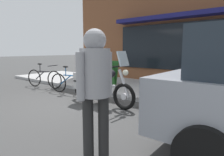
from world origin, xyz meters
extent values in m
plane|color=#3C3C3C|center=(0.00, 0.00, 0.00)|extent=(80.00, 80.00, 0.00)
torus|color=black|center=(1.49, 0.39, 0.32)|extent=(0.65, 0.10, 0.65)
cylinder|color=silver|center=(1.49, 0.39, 0.32)|extent=(0.16, 0.06, 0.16)
torus|color=black|center=(0.02, 0.40, 0.32)|extent=(0.65, 0.10, 0.65)
cylinder|color=silver|center=(0.02, 0.40, 0.32)|extent=(0.16, 0.06, 0.16)
cube|color=silver|center=(0.70, 0.39, 0.37)|extent=(0.44, 0.30, 0.32)
cylinder|color=silver|center=(0.75, 0.39, 0.54)|extent=(0.96, 0.07, 0.06)
ellipsoid|color=black|center=(0.95, 0.39, 0.84)|extent=(0.52, 0.28, 0.26)
cube|color=black|center=(0.53, 0.39, 0.78)|extent=(0.60, 0.24, 0.11)
cube|color=black|center=(0.20, 0.40, 0.76)|extent=(0.28, 0.22, 0.18)
cylinder|color=silver|center=(1.49, 0.39, 0.64)|extent=(0.35, 0.07, 0.67)
cylinder|color=black|center=(1.37, 0.39, 1.04)|extent=(0.04, 0.62, 0.04)
cube|color=silver|center=(1.45, 0.39, 1.22)|extent=(0.15, 0.32, 0.35)
sphere|color=#EAEACC|center=(1.53, 0.38, 0.90)|extent=(0.14, 0.14, 0.14)
cube|color=#B3B3B3|center=(0.25, 0.15, 0.60)|extent=(0.44, 0.20, 0.44)
cube|color=black|center=(0.25, 0.04, 0.60)|extent=(0.37, 0.02, 0.03)
ellipsoid|color=black|center=(0.25, 0.39, 0.94)|extent=(0.48, 0.32, 0.28)
torus|color=black|center=(-0.38, 0.79, 0.32)|extent=(0.64, 0.17, 0.64)
torus|color=black|center=(-1.39, 0.59, 0.32)|extent=(0.64, 0.17, 0.64)
cylinder|color=#1E5999|center=(-0.88, 0.69, 0.60)|extent=(0.56, 0.15, 0.04)
cylinder|color=#1E5999|center=(-1.08, 0.65, 0.44)|extent=(0.44, 0.12, 0.32)
cylinder|color=#1E5999|center=(-1.06, 0.65, 0.72)|extent=(0.03, 0.03, 0.30)
ellipsoid|color=black|center=(-1.06, 0.65, 0.88)|extent=(0.24, 0.14, 0.06)
cylinder|color=#1E5999|center=(-0.43, 0.78, 0.84)|extent=(0.12, 0.48, 0.03)
cylinder|color=black|center=(3.70, -1.22, 0.33)|extent=(0.66, 0.22, 0.66)
cylinder|color=#262626|center=(2.39, -1.65, 0.42)|extent=(0.14, 0.14, 0.85)
cylinder|color=#262626|center=(2.52, -1.50, 0.42)|extent=(0.14, 0.14, 0.85)
cylinder|color=#9E9EA3|center=(2.46, -1.57, 1.15)|extent=(0.41, 0.41, 0.60)
sphere|color=#9E9EA3|center=(2.46, -1.57, 1.55)|extent=(0.28, 0.28, 0.28)
sphere|color=tan|center=(2.40, -1.57, 1.55)|extent=(0.17, 0.17, 0.17)
cylinder|color=#9E9EA3|center=(2.43, -1.80, 1.12)|extent=(0.10, 0.10, 0.57)
cylinder|color=#9E9EA3|center=(2.48, -1.34, 1.12)|extent=(0.10, 0.10, 0.57)
cube|color=#1E511E|center=(-0.60, 2.25, 0.57)|extent=(0.55, 0.19, 0.90)
cube|color=#1E511E|center=(-0.60, 2.47, 0.57)|extent=(0.55, 0.19, 0.90)
torus|color=black|center=(-2.00, 0.84, 0.34)|extent=(0.66, 0.19, 0.67)
torus|color=black|center=(-3.01, 0.62, 0.34)|extent=(0.66, 0.19, 0.67)
cylinder|color=black|center=(-2.50, 0.73, 0.62)|extent=(0.56, 0.16, 0.04)
cylinder|color=black|center=(-2.70, 0.68, 0.46)|extent=(0.44, 0.13, 0.33)
cylinder|color=black|center=(-2.68, 0.69, 0.74)|extent=(0.03, 0.03, 0.30)
ellipsoid|color=black|center=(-2.68, 0.69, 0.90)|extent=(0.24, 0.15, 0.06)
cylinder|color=black|center=(-2.05, 0.83, 0.86)|extent=(0.13, 0.47, 0.03)
camera|label=1|loc=(4.16, -3.32, 1.43)|focal=31.40mm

